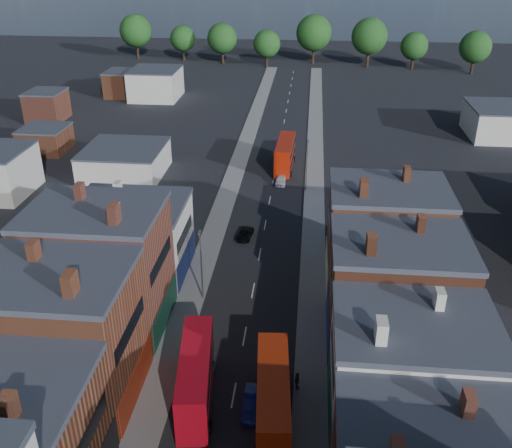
% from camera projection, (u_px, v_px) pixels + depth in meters
% --- Properties ---
extents(pavement_west, '(3.00, 200.00, 0.12)m').
position_uv_depth(pavement_west, '(220.00, 216.00, 79.00)').
color(pavement_west, gray).
rests_on(pavement_west, ground).
extents(pavement_east, '(3.00, 200.00, 0.12)m').
position_uv_depth(pavement_east, '(314.00, 220.00, 77.87)').
color(pavement_east, gray).
rests_on(pavement_east, ground).
extents(lamp_post_2, '(0.25, 0.70, 8.12)m').
position_uv_depth(lamp_post_2, '(201.00, 261.00, 59.04)').
color(lamp_post_2, slate).
rests_on(lamp_post_2, ground).
extents(lamp_post_3, '(0.25, 0.70, 8.12)m').
position_uv_depth(lamp_post_3, '(307.00, 162.00, 84.75)').
color(lamp_post_3, slate).
rests_on(lamp_post_3, ground).
extents(bus_0, '(3.74, 10.96, 4.64)m').
position_uv_depth(bus_0, '(196.00, 376.00, 46.77)').
color(bus_0, '#B30A18').
rests_on(bus_0, ground).
extents(bus_1, '(3.40, 11.08, 4.71)m').
position_uv_depth(bus_1, '(273.00, 399.00, 44.44)').
color(bus_1, red).
rests_on(bus_1, ground).
extents(bus_2, '(3.12, 11.14, 4.77)m').
position_uv_depth(bus_2, '(285.00, 154.00, 94.04)').
color(bus_2, '#A11907').
rests_on(bus_2, ground).
extents(car_1, '(1.50, 4.19, 1.38)m').
position_uv_depth(car_1, '(252.00, 403.00, 46.53)').
color(car_1, '#131855').
rests_on(car_1, ground).
extents(car_2, '(2.19, 4.01, 1.06)m').
position_uv_depth(car_2, '(245.00, 234.00, 73.19)').
color(car_2, black).
rests_on(car_2, ground).
extents(car_3, '(1.64, 3.91, 1.13)m').
position_uv_depth(car_3, '(281.00, 180.00, 89.22)').
color(car_3, silver).
rests_on(car_3, ground).
extents(ped_3, '(0.51, 1.02, 1.71)m').
position_uv_depth(ped_3, '(297.00, 381.00, 48.47)').
color(ped_3, '#57524B').
rests_on(ped_3, pavement_east).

